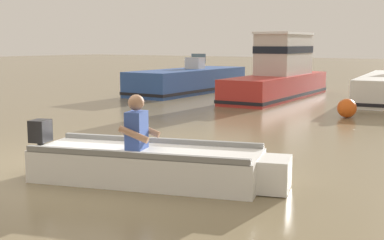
{
  "coord_description": "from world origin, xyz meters",
  "views": [
    {
      "loc": [
        5.7,
        -5.61,
        1.87
      ],
      "look_at": [
        0.63,
        1.74,
        0.55
      ],
      "focal_mm": 48.45,
      "sensor_mm": 36.0,
      "label": 1
    }
  ],
  "objects_px": {
    "moored_boat_red": "(280,74)",
    "mooring_buoy": "(347,108)",
    "moored_boat_blue": "(189,81)",
    "rowboat_with_person": "(152,163)"
  },
  "relations": [
    {
      "from": "moored_boat_red",
      "to": "rowboat_with_person",
      "type": "bearing_deg",
      "value": -73.46
    },
    {
      "from": "mooring_buoy",
      "to": "moored_boat_blue",
      "type": "bearing_deg",
      "value": 155.3
    },
    {
      "from": "moored_boat_red",
      "to": "mooring_buoy",
      "type": "relative_size",
      "value": 13.08
    },
    {
      "from": "moored_boat_red",
      "to": "mooring_buoy",
      "type": "xyz_separation_m",
      "value": [
        3.49,
        -3.48,
        -0.58
      ]
    },
    {
      "from": "rowboat_with_person",
      "to": "moored_boat_red",
      "type": "relative_size",
      "value": 0.58
    },
    {
      "from": "moored_boat_blue",
      "to": "mooring_buoy",
      "type": "height_order",
      "value": "moored_boat_blue"
    },
    {
      "from": "moored_boat_blue",
      "to": "moored_boat_red",
      "type": "bearing_deg",
      "value": 2.37
    },
    {
      "from": "moored_boat_blue",
      "to": "mooring_buoy",
      "type": "relative_size",
      "value": 12.56
    },
    {
      "from": "mooring_buoy",
      "to": "moored_boat_red",
      "type": "bearing_deg",
      "value": 135.12
    },
    {
      "from": "moored_boat_red",
      "to": "mooring_buoy",
      "type": "distance_m",
      "value": 4.96
    }
  ]
}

